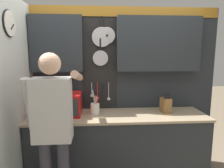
% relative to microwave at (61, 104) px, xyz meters
% --- Properties ---
extents(base_cabinet_counter, '(2.33, 0.63, 0.91)m').
position_rel_microwave_xyz_m(base_cabinet_counter, '(0.75, -0.05, -0.60)').
color(base_cabinet_counter, '#23282D').
rests_on(base_cabinet_counter, ground_plane).
extents(back_wall_unit, '(2.90, 0.20, 2.34)m').
position_rel_microwave_xyz_m(back_wall_unit, '(0.77, 0.23, 0.43)').
color(back_wall_unit, '#23282D').
rests_on(back_wall_unit, ground_plane).
extents(side_wall, '(0.07, 1.60, 2.34)m').
position_rel_microwave_xyz_m(side_wall, '(-0.44, -0.45, 0.13)').
color(side_wall, silver).
rests_on(side_wall, ground_plane).
extents(microwave, '(0.51, 0.38, 0.29)m').
position_rel_microwave_xyz_m(microwave, '(0.00, 0.00, 0.00)').
color(microwave, red).
rests_on(microwave, base_cabinet_counter).
extents(knife_block, '(0.13, 0.16, 0.28)m').
position_rel_microwave_xyz_m(knife_block, '(1.40, 0.00, -0.04)').
color(knife_block, brown).
rests_on(knife_block, base_cabinet_counter).
extents(utensil_crock, '(0.12, 0.12, 0.33)m').
position_rel_microwave_xyz_m(utensil_crock, '(0.44, 0.00, -0.06)').
color(utensil_crock, white).
rests_on(utensil_crock, base_cabinet_counter).
extents(person, '(0.54, 0.67, 1.73)m').
position_rel_microwave_xyz_m(person, '(0.03, -0.63, -0.02)').
color(person, '#383842').
rests_on(person, ground_plane).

